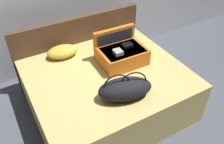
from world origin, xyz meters
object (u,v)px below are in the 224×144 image
Objects in this scene: bed at (107,91)px; hard_case_large at (121,53)px; duffel_bag at (125,89)px; pillow_center_head at (62,52)px; pillow_near_headboard at (119,35)px.

bed is 0.51m from hard_case_large.
duffel_bag is 1.58× the size of pillow_center_head.
pillow_near_headboard is at bearing 61.86° from duffel_bag.
pillow_near_headboard is at bearing 48.37° from bed.
hard_case_large is at bearing 62.20° from duffel_bag.
bed is 0.78m from pillow_center_head.
duffel_bag is at bearing -73.65° from pillow_center_head.
duffel_bag is (-0.03, -0.45, 0.41)m from bed.
hard_case_large is 1.49× the size of pillow_near_headboard.
duffel_bag reaches higher than pillow_center_head.
bed is at bearing -60.68° from pillow_center_head.
hard_case_large reaches higher than bed.
pillow_near_headboard is at bearing 62.73° from hard_case_large.
hard_case_large is 0.91× the size of duffel_bag.
bed is 2.92× the size of duffel_bag.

